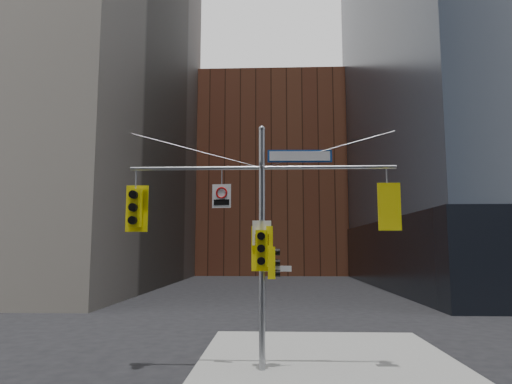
# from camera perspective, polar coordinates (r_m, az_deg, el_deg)

# --- Properties ---
(sidewalk_corner) EXTENTS (8.00, 8.00, 0.15)m
(sidewalk_corner) POSITION_cam_1_polar(r_m,az_deg,el_deg) (15.99, 8.62, -19.70)
(sidewalk_corner) COLOR gray
(sidewalk_corner) RESTS_ON ground
(brick_midrise) EXTENTS (26.00, 20.00, 28.00)m
(brick_midrise) POSITION_cam_1_polar(r_m,az_deg,el_deg) (70.28, 1.99, 1.50)
(brick_midrise) COLOR brown
(brick_midrise) RESTS_ON ground
(signal_assembly) EXTENTS (8.00, 0.80, 7.30)m
(signal_assembly) POSITION_cam_1_polar(r_m,az_deg,el_deg) (13.53, 0.74, -3.58)
(signal_assembly) COLOR gray
(signal_assembly) RESTS_ON ground
(traffic_light_west_arm) EXTENTS (0.68, 0.53, 1.42)m
(traffic_light_west_arm) POSITION_cam_1_polar(r_m,az_deg,el_deg) (14.20, -14.87, -1.95)
(traffic_light_west_arm) COLOR yellow
(traffic_light_west_arm) RESTS_ON ground
(traffic_light_east_arm) EXTENTS (0.66, 0.51, 1.39)m
(traffic_light_east_arm) POSITION_cam_1_polar(r_m,az_deg,el_deg) (13.96, 16.15, -1.83)
(traffic_light_east_arm) COLOR yellow
(traffic_light_east_arm) RESTS_ON ground
(traffic_light_pole_side) EXTENTS (0.36, 0.30, 0.93)m
(traffic_light_pole_side) POSITION_cam_1_polar(r_m,az_deg,el_deg) (13.51, 2.12, -8.82)
(traffic_light_pole_side) COLOR yellow
(traffic_light_pole_side) RESTS_ON ground
(traffic_light_pole_front) EXTENTS (0.62, 0.50, 1.31)m
(traffic_light_pole_front) POSITION_cam_1_polar(r_m,az_deg,el_deg) (13.24, 0.72, -7.07)
(traffic_light_pole_front) COLOR yellow
(traffic_light_pole_front) RESTS_ON ground
(street_sign_blade) EXTENTS (1.94, 0.11, 0.38)m
(street_sign_blade) POSITION_cam_1_polar(r_m,az_deg,el_deg) (13.80, 5.49, 4.49)
(street_sign_blade) COLOR #103C92
(street_sign_blade) RESTS_ON ground
(regulatory_sign_arm) EXTENTS (0.57, 0.12, 0.71)m
(regulatory_sign_arm) POSITION_cam_1_polar(r_m,az_deg,el_deg) (13.66, -4.33, -0.41)
(regulatory_sign_arm) COLOR silver
(regulatory_sign_arm) RESTS_ON ground
(regulatory_sign_pole) EXTENTS (0.55, 0.08, 0.72)m
(regulatory_sign_pole) POSITION_cam_1_polar(r_m,az_deg,el_deg) (13.39, 0.73, -5.21)
(regulatory_sign_pole) COLOR silver
(regulatory_sign_pole) RESTS_ON ground
(street_blade_ew) EXTENTS (0.83, 0.14, 0.17)m
(street_blade_ew) POSITION_cam_1_polar(r_m,az_deg,el_deg) (13.52, 2.69, -9.56)
(street_blade_ew) COLOR silver
(street_blade_ew) RESTS_ON ground
(street_blade_ns) EXTENTS (0.06, 0.69, 0.14)m
(street_blade_ns) POSITION_cam_1_polar(r_m,az_deg,el_deg) (13.98, 0.81, -10.33)
(street_blade_ns) COLOR #145926
(street_blade_ns) RESTS_ON ground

